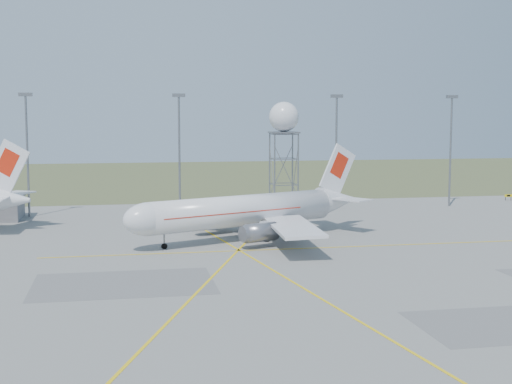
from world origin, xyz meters
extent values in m
plane|color=gray|center=(0.00, 0.00, 0.00)|extent=(400.00, 400.00, 0.00)
cube|color=#495A31|center=(0.00, 140.00, 0.01)|extent=(400.00, 120.00, 0.03)
cylinder|color=slate|center=(-35.00, 66.00, 10.00)|extent=(0.36, 0.36, 20.00)
cube|color=slate|center=(-35.00, 66.00, 20.20)|extent=(2.20, 0.50, 0.60)
cylinder|color=slate|center=(-10.00, 66.00, 10.00)|extent=(0.36, 0.36, 20.00)
cube|color=slate|center=(-10.00, 66.00, 20.20)|extent=(2.20, 0.50, 0.60)
cylinder|color=slate|center=(18.00, 66.00, 10.00)|extent=(0.36, 0.36, 20.00)
cube|color=slate|center=(18.00, 66.00, 20.20)|extent=(2.20, 0.50, 0.60)
cylinder|color=slate|center=(40.00, 66.00, 10.00)|extent=(0.36, 0.36, 20.00)
cube|color=slate|center=(40.00, 66.00, 20.20)|extent=(2.20, 0.50, 0.60)
cylinder|color=black|center=(55.00, 72.00, 0.40)|extent=(0.10, 0.10, 0.80)
cylinder|color=black|center=(56.20, 72.00, 0.40)|extent=(0.10, 0.10, 0.80)
cube|color=yellow|center=(55.60, 72.00, 0.95)|extent=(1.60, 0.15, 0.50)
cube|color=black|center=(55.60, 71.92, 0.95)|extent=(0.80, 0.03, 0.30)
cylinder|color=silver|center=(-4.14, 37.49, 4.00)|extent=(26.86, 14.59, 4.21)
ellipsoid|color=silver|center=(-16.75, 32.14, 4.00)|extent=(7.85, 6.51, 4.21)
cube|color=black|center=(-17.91, 31.64, 4.64)|extent=(2.38, 2.76, 1.03)
cone|color=silver|center=(11.38, 44.08, 4.32)|extent=(7.47, 6.35, 4.21)
cube|color=silver|center=(11.38, 44.08, 8.74)|extent=(6.34, 2.93, 7.93)
cube|color=red|center=(11.57, 44.16, 9.48)|extent=(3.48, 1.75, 4.06)
cube|color=silver|center=(9.57, 46.98, 4.85)|extent=(5.37, 6.65, 0.19)
cube|color=silver|center=(12.21, 40.77, 4.85)|extent=(5.37, 6.65, 0.19)
cube|color=silver|center=(-6.39, 46.84, 2.95)|extent=(16.04, 14.87, 0.38)
cube|color=silver|center=(1.02, 29.38, 2.95)|extent=(5.93, 17.10, 0.38)
cylinder|color=slate|center=(-7.50, 42.70, 2.00)|extent=(5.02, 3.96, 2.42)
cylinder|color=slate|center=(-2.72, 31.45, 2.00)|extent=(5.02, 3.96, 2.42)
cube|color=red|center=(-6.08, 36.67, 4.11)|extent=(21.06, 12.15, 0.13)
cylinder|color=black|center=(-14.81, 32.96, 0.47)|extent=(0.97, 0.97, 0.95)
cube|color=black|center=(-2.20, 38.31, 0.47)|extent=(3.44, 6.23, 0.95)
cylinder|color=slate|center=(-2.20, 38.31, 0.95)|extent=(0.33, 0.33, 1.90)
cone|color=silver|center=(-36.21, 51.54, 4.57)|extent=(7.65, 6.10, 4.46)
cube|color=silver|center=(-36.21, 51.54, 9.26)|extent=(6.97, 2.25, 8.39)
cube|color=red|center=(-35.99, 51.48, 10.04)|extent=(3.80, 1.40, 4.30)
cube|color=silver|center=(-35.79, 55.13, 5.13)|extent=(5.09, 6.87, 0.20)
cylinder|color=slate|center=(6.56, 65.17, 6.89)|extent=(0.25, 0.25, 13.79)
cylinder|color=slate|center=(10.80, 65.17, 6.89)|extent=(0.25, 0.25, 13.79)
cylinder|color=slate|center=(10.80, 69.42, 6.89)|extent=(0.25, 0.25, 13.79)
cylinder|color=slate|center=(6.56, 69.42, 6.89)|extent=(0.25, 0.25, 13.79)
cube|color=slate|center=(8.68, 67.29, 13.79)|extent=(4.84, 4.84, 0.27)
sphere|color=silver|center=(8.68, 67.29, 16.55)|extent=(5.30, 5.30, 5.30)
camera|label=1|loc=(-20.25, -56.27, 16.83)|focal=50.00mm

